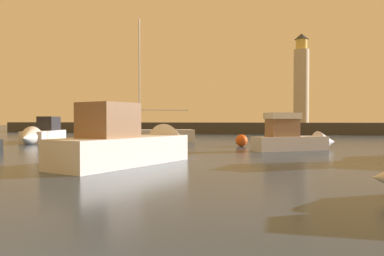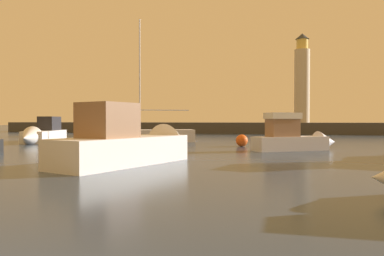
% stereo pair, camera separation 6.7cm
% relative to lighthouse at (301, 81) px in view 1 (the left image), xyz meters
% --- Properties ---
extents(ground_plane, '(220.00, 220.00, 0.00)m').
position_rel_lighthouse_xyz_m(ground_plane, '(-6.47, -27.78, -7.88)').
color(ground_plane, '#2D3D51').
extents(breakwater, '(84.82, 4.94, 1.65)m').
position_rel_lighthouse_xyz_m(breakwater, '(-6.47, 0.00, -7.05)').
color(breakwater, '#423F3D').
rests_on(breakwater, ground_plane).
extents(lighthouse, '(2.21, 2.21, 13.14)m').
position_rel_lighthouse_xyz_m(lighthouse, '(0.00, 0.00, 0.00)').
color(lighthouse, beige).
rests_on(lighthouse, breakwater).
extents(motorboat_2, '(4.97, 8.92, 3.20)m').
position_rel_lighthouse_xyz_m(motorboat_2, '(-9.22, -41.02, -7.01)').
color(motorboat_2, white).
rests_on(motorboat_2, ground_plane).
extents(motorboat_3, '(6.00, 4.58, 2.74)m').
position_rel_lighthouse_xyz_m(motorboat_3, '(-1.70, -31.80, -7.07)').
color(motorboat_3, silver).
rests_on(motorboat_3, ground_plane).
extents(motorboat_5, '(3.72, 7.86, 2.68)m').
position_rel_lighthouse_xyz_m(motorboat_5, '(-23.57, -28.33, -7.10)').
color(motorboat_5, white).
rests_on(motorboat_5, ground_plane).
extents(sailboat_moored, '(8.55, 5.57, 11.30)m').
position_rel_lighthouse_xyz_m(sailboat_moored, '(-14.69, -24.91, -7.27)').
color(sailboat_moored, silver).
rests_on(sailboat_moored, ground_plane).
extents(mooring_buoy, '(0.92, 0.92, 0.92)m').
position_rel_lighthouse_xyz_m(mooring_buoy, '(-5.63, -29.04, -7.42)').
color(mooring_buoy, '#EA5919').
rests_on(mooring_buoy, ground_plane).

